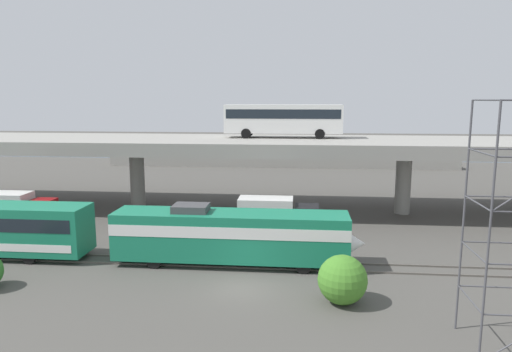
# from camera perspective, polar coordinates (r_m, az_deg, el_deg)

# --- Properties ---
(ground_plane) EXTENTS (260.00, 260.00, 0.00)m
(ground_plane) POSITION_cam_1_polar(r_m,az_deg,el_deg) (28.93, -1.66, -13.60)
(ground_plane) COLOR #4C4944
(rail_strip_near) EXTENTS (110.00, 0.12, 0.12)m
(rail_strip_near) POSITION_cam_1_polar(r_m,az_deg,el_deg) (31.89, -0.93, -11.23)
(rail_strip_near) COLOR #59544C
(rail_strip_near) RESTS_ON ground_plane
(rail_strip_far) EXTENTS (110.00, 0.12, 0.12)m
(rail_strip_far) POSITION_cam_1_polar(r_m,az_deg,el_deg) (33.31, -0.63, -10.31)
(rail_strip_far) COLOR #59544C
(rail_strip_far) RESTS_ON ground_plane
(train_locomotive) EXTENTS (17.16, 3.04, 4.18)m
(train_locomotive) POSITION_cam_1_polar(r_m,az_deg,el_deg) (31.98, -1.72, -7.14)
(train_locomotive) COLOR #197A56
(train_locomotive) RESTS_ON ground_plane
(highway_overpass) EXTENTS (96.00, 11.88, 7.35)m
(highway_overpass) POSITION_cam_1_polar(r_m,az_deg,el_deg) (46.76, 1.34, 3.64)
(highway_overpass) COLOR gray
(highway_overpass) RESTS_ON ground_plane
(transit_bus_on_overpass) EXTENTS (12.00, 2.68, 3.40)m
(transit_bus_on_overpass) POSITION_cam_1_polar(r_m,az_deg,el_deg) (48.01, 3.35, 7.17)
(transit_bus_on_overpass) COLOR silver
(transit_bus_on_overpass) RESTS_ON highway_overpass
(service_truck_west) EXTENTS (6.80, 2.46, 3.04)m
(service_truck_west) POSITION_cam_1_polar(r_m,az_deg,el_deg) (47.03, -27.63, -3.52)
(service_truck_west) COLOR maroon
(service_truck_west) RESTS_ON ground_plane
(service_truck_east) EXTENTS (6.80, 2.46, 3.04)m
(service_truck_east) POSITION_cam_1_polar(r_m,az_deg,el_deg) (39.54, 2.48, -4.73)
(service_truck_east) COLOR black
(service_truck_east) RESTS_ON ground_plane
(pier_parking_lot) EXTENTS (58.35, 10.66, 1.71)m
(pier_parking_lot) POSITION_cam_1_polar(r_m,az_deg,el_deg) (82.14, 3.09, 2.15)
(pier_parking_lot) COLOR gray
(pier_parking_lot) RESTS_ON ground_plane
(parked_car_0) EXTENTS (4.02, 1.87, 1.50)m
(parked_car_0) POSITION_cam_1_polar(r_m,az_deg,el_deg) (81.40, -7.37, 3.17)
(parked_car_0) COLOR #0C4C26
(parked_car_0) RESTS_ON pier_parking_lot
(parked_car_1) EXTENTS (4.54, 2.00, 1.50)m
(parked_car_1) POSITION_cam_1_polar(r_m,az_deg,el_deg) (79.27, 4.04, 3.06)
(parked_car_1) COLOR navy
(parked_car_1) RESTS_ON pier_parking_lot
(parked_car_2) EXTENTS (4.34, 1.93, 1.50)m
(parked_car_2) POSITION_cam_1_polar(r_m,az_deg,el_deg) (81.40, -4.20, 3.22)
(parked_car_2) COLOR #B7B7BC
(parked_car_2) RESTS_ON pier_parking_lot
(parked_car_3) EXTENTS (4.52, 1.91, 1.50)m
(parked_car_3) POSITION_cam_1_polar(r_m,az_deg,el_deg) (84.08, 16.03, 3.08)
(parked_car_3) COLOR #B7B7BC
(parked_car_3) RESTS_ON pier_parking_lot
(parked_car_4) EXTENTS (4.11, 1.97, 1.50)m
(parked_car_4) POSITION_cam_1_polar(r_m,az_deg,el_deg) (86.19, 19.49, 3.05)
(parked_car_4) COLOR maroon
(parked_car_4) RESTS_ON pier_parking_lot
(harbor_water) EXTENTS (140.00, 36.00, 0.01)m
(harbor_water) POSITION_cam_1_polar(r_m,az_deg,el_deg) (105.06, 3.62, 3.28)
(harbor_water) COLOR #2D5170
(harbor_water) RESTS_ON ground_plane
(shrub_right) EXTENTS (2.77, 2.77, 2.77)m
(shrub_right) POSITION_cam_1_polar(r_m,az_deg,el_deg) (26.88, 10.60, -12.43)
(shrub_right) COLOR #448329
(shrub_right) RESTS_ON ground_plane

